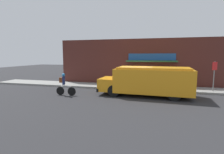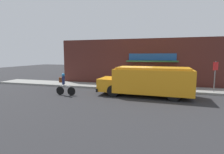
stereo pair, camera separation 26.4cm
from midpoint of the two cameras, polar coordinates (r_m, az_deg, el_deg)
The scene contains 7 objects.
ground_plane at distance 14.27m, azimuth 7.25°, elevation -4.54°, with size 70.00×70.00×0.00m, color #2B2B2D.
sidewalk at distance 15.37m, azimuth 7.83°, elevation -3.41°, with size 28.00×2.28×0.16m.
storefront at distance 16.49m, azimuth 8.69°, elevation 4.71°, with size 15.86×1.04×4.39m.
school_bus at distance 12.50m, azimuth 11.11°, elevation -1.16°, with size 6.49×2.83×2.05m.
cyclist at distance 13.00m, azimuth -15.91°, elevation -2.25°, with size 1.49×0.23×1.59m.
stop_sign_post at distance 15.07m, azimuth 30.01°, elevation 1.63°, with size 0.45×0.45×2.26m.
trash_bin at distance 15.66m, azimuth 16.05°, elevation -1.54°, with size 0.47×0.47×0.86m.
Camera 1 is at (1.70, -13.90, 2.84)m, focal length 28.00 mm.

